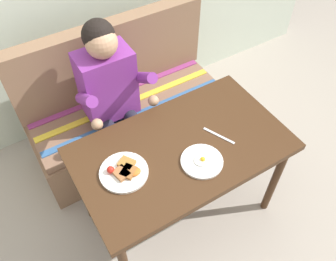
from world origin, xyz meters
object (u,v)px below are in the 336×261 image
at_px(table, 182,156).
at_px(couch, 126,112).
at_px(plate_eggs, 202,161).
at_px(knife, 219,136).
at_px(plate_breakfast, 124,172).
at_px(person, 112,92).

bearing_deg(table, couch, 90.00).
height_order(couch, plate_eggs, couch).
bearing_deg(plate_eggs, knife, 27.91).
relative_size(couch, knife, 7.20).
xyz_separation_m(table, plate_breakfast, (-0.35, 0.01, 0.10)).
relative_size(couch, plate_breakfast, 5.59).
height_order(table, plate_breakfast, plate_breakfast).
bearing_deg(person, knife, -59.85).
relative_size(couch, plate_eggs, 6.29).
bearing_deg(table, plate_eggs, -76.53).
relative_size(table, knife, 6.00).
height_order(table, knife, knife).
height_order(table, couch, couch).
bearing_deg(couch, knife, -74.62).
bearing_deg(knife, table, 144.85).
bearing_deg(person, plate_eggs, -76.22).
distance_m(person, knife, 0.73).
distance_m(person, plate_eggs, 0.75).
distance_m(plate_breakfast, knife, 0.58).
xyz_separation_m(couch, person, (-0.15, -0.17, 0.41)).
bearing_deg(plate_breakfast, knife, -5.27).
bearing_deg(person, table, -76.15).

